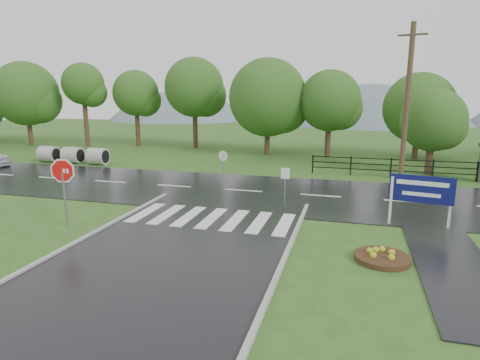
% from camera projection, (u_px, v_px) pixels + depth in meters
% --- Properties ---
extents(ground, '(120.00, 120.00, 0.00)m').
position_uv_depth(ground, '(154.00, 270.00, 11.70)').
color(ground, '#305B1E').
rests_on(ground, ground).
extents(main_road, '(90.00, 8.00, 0.04)m').
position_uv_depth(main_road, '(244.00, 191.00, 21.11)').
color(main_road, black).
rests_on(main_road, ground).
extents(walkway, '(2.20, 11.00, 0.04)m').
position_uv_depth(walkway, '(444.00, 250.00, 13.22)').
color(walkway, '#232326').
rests_on(walkway, ground).
extents(crosswalk, '(6.50, 2.80, 0.02)m').
position_uv_depth(crosswalk, '(212.00, 218.00, 16.39)').
color(crosswalk, silver).
rests_on(crosswalk, ground).
extents(fence_west, '(9.58, 0.08, 1.20)m').
position_uv_depth(fence_west, '(391.00, 166.00, 24.56)').
color(fence_west, black).
rests_on(fence_west, ground).
extents(hills, '(102.00, 48.00, 48.00)m').
position_uv_depth(hills, '(338.00, 205.00, 75.24)').
color(hills, slate).
rests_on(hills, ground).
extents(treeline, '(83.20, 5.20, 10.00)m').
position_uv_depth(treeline, '(298.00, 154.00, 34.02)').
color(treeline, '#28571B').
rests_on(treeline, ground).
extents(culvert_pipes, '(5.50, 1.20, 1.20)m').
position_uv_depth(culvert_pipes, '(73.00, 155.00, 29.48)').
color(culvert_pipes, '#9E9B93').
rests_on(culvert_pipes, ground).
extents(stop_sign, '(1.23, 0.31, 2.83)m').
position_uv_depth(stop_sign, '(63.00, 177.00, 15.12)').
color(stop_sign, '#939399').
rests_on(stop_sign, ground).
extents(estate_billboard, '(2.28, 0.46, 2.02)m').
position_uv_depth(estate_billboard, '(421.00, 192.00, 15.22)').
color(estate_billboard, silver).
rests_on(estate_billboard, ground).
extents(flower_bed, '(1.69, 1.69, 0.34)m').
position_uv_depth(flower_bed, '(382.00, 257.00, 12.34)').
color(flower_bed, '#332111').
rests_on(flower_bed, ground).
extents(reg_sign_small, '(0.40, 0.05, 1.79)m').
position_uv_depth(reg_sign_small, '(285.00, 179.00, 17.98)').
color(reg_sign_small, '#939399').
rests_on(reg_sign_small, ground).
extents(reg_sign_round, '(0.51, 0.18, 2.27)m').
position_uv_depth(reg_sign_round, '(223.00, 167.00, 20.07)').
color(reg_sign_round, '#939399').
rests_on(reg_sign_round, ground).
extents(utility_pole_east, '(1.58, 0.42, 8.96)m').
position_uv_depth(utility_pole_east, '(407.00, 102.00, 23.14)').
color(utility_pole_east, '#473523').
rests_on(utility_pole_east, ground).
extents(entrance_tree_left, '(3.91, 3.91, 5.39)m').
position_uv_depth(entrance_tree_left, '(433.00, 120.00, 24.78)').
color(entrance_tree_left, '#3D2B1C').
rests_on(entrance_tree_left, ground).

